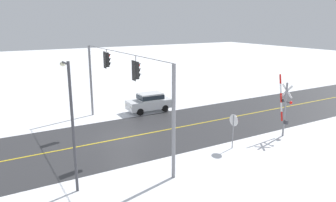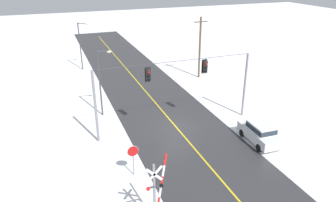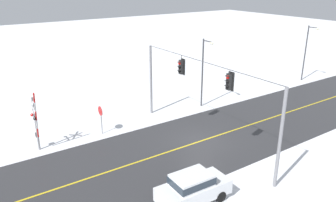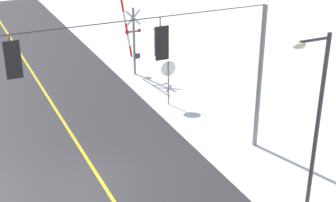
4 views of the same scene
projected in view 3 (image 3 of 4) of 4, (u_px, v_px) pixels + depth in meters
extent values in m
plane|color=white|center=(200.00, 141.00, 25.50)|extent=(160.00, 160.00, 0.00)
cube|color=#303033|center=(255.00, 123.00, 28.66)|extent=(9.00, 80.00, 0.01)
cube|color=gold|center=(255.00, 123.00, 28.66)|extent=(0.14, 72.00, 0.01)
cylinder|color=gray|center=(151.00, 80.00, 29.87)|extent=(0.20, 0.20, 6.20)
cylinder|color=gray|center=(280.00, 139.00, 18.99)|extent=(0.20, 0.20, 6.20)
cylinder|color=#38383D|center=(203.00, 62.00, 23.36)|extent=(14.00, 0.04, 0.04)
cylinder|color=#38383D|center=(181.00, 58.00, 25.37)|extent=(0.04, 0.04, 0.38)
cube|color=black|center=(181.00, 67.00, 25.62)|extent=(0.34, 0.28, 1.08)
cube|color=black|center=(183.00, 67.00, 25.71)|extent=(0.52, 0.03, 1.26)
sphere|color=red|center=(180.00, 63.00, 25.43)|extent=(0.24, 0.24, 0.24)
cube|color=black|center=(179.00, 62.00, 25.37)|extent=(0.26, 0.16, 0.03)
sphere|color=black|center=(180.00, 67.00, 25.54)|extent=(0.24, 0.24, 0.24)
cube|color=black|center=(179.00, 66.00, 25.48)|extent=(0.26, 0.16, 0.03)
sphere|color=black|center=(180.00, 71.00, 25.65)|extent=(0.24, 0.24, 0.24)
cube|color=black|center=(179.00, 70.00, 25.59)|extent=(0.26, 0.16, 0.03)
cylinder|color=#38383D|center=(230.00, 72.00, 21.31)|extent=(0.04, 0.04, 0.25)
cube|color=black|center=(229.00, 82.00, 21.54)|extent=(0.34, 0.28, 1.08)
cube|color=black|center=(231.00, 81.00, 21.62)|extent=(0.52, 0.03, 1.26)
sphere|color=red|center=(228.00, 77.00, 21.35)|extent=(0.24, 0.24, 0.24)
cube|color=black|center=(227.00, 76.00, 21.28)|extent=(0.26, 0.16, 0.03)
sphere|color=black|center=(228.00, 82.00, 21.46)|extent=(0.24, 0.24, 0.24)
cube|color=black|center=(227.00, 81.00, 21.39)|extent=(0.26, 0.16, 0.03)
sphere|color=black|center=(227.00, 87.00, 21.57)|extent=(0.24, 0.24, 0.24)
cube|color=black|center=(227.00, 86.00, 21.50)|extent=(0.26, 0.16, 0.03)
cylinder|color=gray|center=(101.00, 120.00, 26.41)|extent=(0.07, 0.07, 2.30)
cylinder|color=#B71414|center=(100.00, 111.00, 26.12)|extent=(0.76, 0.03, 0.76)
cylinder|color=white|center=(100.00, 111.00, 26.13)|extent=(0.80, 0.02, 0.80)
cylinder|color=gray|center=(36.00, 124.00, 23.63)|extent=(0.14, 0.14, 4.00)
cube|color=white|center=(32.00, 106.00, 23.12)|extent=(0.98, 0.04, 0.98)
cube|color=white|center=(32.00, 106.00, 23.12)|extent=(0.98, 0.04, 0.98)
cube|color=#38383D|center=(34.00, 116.00, 23.40)|extent=(0.80, 0.06, 0.08)
sphere|color=red|center=(32.00, 115.00, 23.66)|extent=(0.22, 0.22, 0.22)
sphere|color=black|center=(35.00, 118.00, 23.07)|extent=(0.22, 0.22, 0.22)
cube|color=red|center=(38.00, 133.00, 23.64)|extent=(0.20, 0.08, 0.70)
cube|color=white|center=(37.00, 124.00, 23.32)|extent=(0.20, 0.08, 0.70)
cube|color=red|center=(36.00, 116.00, 23.01)|extent=(0.20, 0.08, 0.70)
cube|color=white|center=(35.00, 107.00, 22.69)|extent=(0.20, 0.08, 0.70)
cube|color=red|center=(34.00, 98.00, 22.38)|extent=(0.20, 0.08, 0.70)
cube|color=#38383D|center=(37.00, 135.00, 24.08)|extent=(0.28, 0.20, 0.28)
cube|color=white|center=(193.00, 190.00, 18.44)|extent=(1.89, 4.16, 0.80)
cube|color=white|center=(192.00, 180.00, 18.13)|extent=(1.57, 2.18, 0.64)
cube|color=#232D38|center=(192.00, 180.00, 18.13)|extent=(1.60, 2.26, 0.40)
sphere|color=#EFEACC|center=(216.00, 174.00, 19.92)|extent=(0.16, 0.16, 0.16)
sphere|color=#EFEACC|center=(229.00, 183.00, 19.01)|extent=(0.16, 0.16, 0.16)
cylinder|color=black|center=(203.00, 182.00, 19.85)|extent=(0.24, 0.65, 0.64)
cylinder|color=black|center=(220.00, 196.00, 18.58)|extent=(0.24, 0.65, 0.64)
cylinder|color=black|center=(166.00, 196.00, 18.58)|extent=(0.24, 0.65, 0.64)
cylinder|color=#38383D|center=(202.00, 73.00, 31.46)|extent=(0.14, 0.14, 6.50)
cylinder|color=#38383D|center=(207.00, 41.00, 29.97)|extent=(1.10, 0.09, 0.09)
ellipsoid|color=beige|center=(212.00, 43.00, 29.57)|extent=(0.44, 0.28, 0.22)
cylinder|color=#38383D|center=(305.00, 53.00, 39.74)|extent=(0.14, 0.14, 6.50)
cylinder|color=#38383D|center=(313.00, 27.00, 38.24)|extent=(1.10, 0.09, 0.09)
ellipsoid|color=beige|center=(317.00, 29.00, 37.85)|extent=(0.44, 0.28, 0.22)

